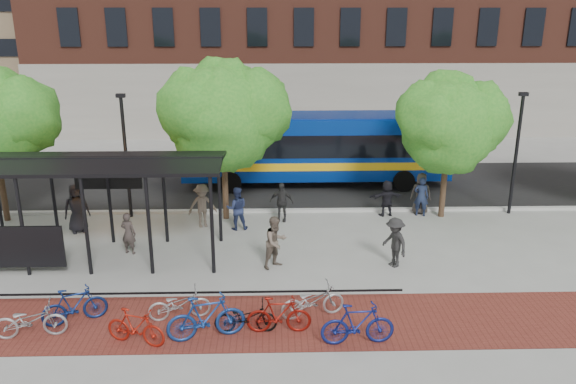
{
  "coord_description": "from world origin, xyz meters",
  "views": [
    {
      "loc": [
        -1.01,
        -18.67,
        8.09
      ],
      "look_at": [
        -0.47,
        1.78,
        1.6
      ],
      "focal_mm": 35.0,
      "sensor_mm": 36.0,
      "label": 1
    }
  ],
  "objects_px": {
    "pedestrian_2": "(237,208)",
    "pedestrian_9": "(395,242)",
    "lamp_post_left": "(126,153)",
    "bike_6": "(179,304)",
    "pedestrian_0": "(77,208)",
    "bike_10": "(313,301)",
    "tree_c": "(451,120)",
    "bike_7": "(206,317)",
    "bike_8": "(246,317)",
    "bike_11": "(358,324)",
    "bus": "(316,145)",
    "tree_b": "(225,111)",
    "bike_9": "(279,315)",
    "pedestrian_7": "(421,196)",
    "bike_5": "(136,327)",
    "pedestrian_8": "(276,242)",
    "lamp_post_right": "(517,150)",
    "pedestrian_3": "(202,206)",
    "pedestrian_4": "(281,202)",
    "bike_3": "(74,305)",
    "pedestrian_6": "(421,193)",
    "pedestrian_5": "(387,198)",
    "bike_2": "(30,320)",
    "pedestrian_1": "(128,233)",
    "bus_shelter": "(60,174)"
  },
  "relations": [
    {
      "from": "bike_2",
      "to": "bike_10",
      "type": "height_order",
      "value": "same"
    },
    {
      "from": "lamp_post_right",
      "to": "pedestrian_3",
      "type": "distance_m",
      "value": 13.04
    },
    {
      "from": "pedestrian_3",
      "to": "pedestrian_4",
      "type": "height_order",
      "value": "pedestrian_3"
    },
    {
      "from": "lamp_post_left",
      "to": "pedestrian_8",
      "type": "xyz_separation_m",
      "value": [
        6.04,
        -5.06,
        -1.86
      ]
    },
    {
      "from": "bike_5",
      "to": "bike_7",
      "type": "distance_m",
      "value": 1.79
    },
    {
      "from": "bike_5",
      "to": "pedestrian_4",
      "type": "distance_m",
      "value": 9.73
    },
    {
      "from": "tree_b",
      "to": "bike_6",
      "type": "bearing_deg",
      "value": -95.23
    },
    {
      "from": "bus_shelter",
      "to": "pedestrian_7",
      "type": "bearing_deg",
      "value": 16.38
    },
    {
      "from": "bike_5",
      "to": "pedestrian_4",
      "type": "relative_size",
      "value": 1.01
    },
    {
      "from": "bike_7",
      "to": "bike_11",
      "type": "distance_m",
      "value": 3.9
    },
    {
      "from": "bike_11",
      "to": "pedestrian_3",
      "type": "distance_m",
      "value": 9.84
    },
    {
      "from": "tree_c",
      "to": "pedestrian_7",
      "type": "relative_size",
      "value": 3.54
    },
    {
      "from": "pedestrian_2",
      "to": "pedestrian_9",
      "type": "relative_size",
      "value": 1.0
    },
    {
      "from": "tree_b",
      "to": "bike_9",
      "type": "relative_size",
      "value": 3.75
    },
    {
      "from": "bus",
      "to": "bike_10",
      "type": "distance_m",
      "value": 13.04
    },
    {
      "from": "bike_6",
      "to": "bike_7",
      "type": "relative_size",
      "value": 0.83
    },
    {
      "from": "bike_8",
      "to": "bike_11",
      "type": "bearing_deg",
      "value": -103.66
    },
    {
      "from": "lamp_post_left",
      "to": "bike_9",
      "type": "bearing_deg",
      "value": -56.29
    },
    {
      "from": "bike_2",
      "to": "bike_8",
      "type": "bearing_deg",
      "value": -97.48
    },
    {
      "from": "bike_9",
      "to": "bike_6",
      "type": "bearing_deg",
      "value": 74.34
    },
    {
      "from": "tree_c",
      "to": "pedestrian_9",
      "type": "bearing_deg",
      "value": -122.54
    },
    {
      "from": "bike_3",
      "to": "pedestrian_5",
      "type": "distance_m",
      "value": 13.16
    },
    {
      "from": "bike_9",
      "to": "pedestrian_7",
      "type": "bearing_deg",
      "value": -33.97
    },
    {
      "from": "bike_2",
      "to": "pedestrian_4",
      "type": "xyz_separation_m",
      "value": [
        6.68,
        8.52,
        0.33
      ]
    },
    {
      "from": "pedestrian_3",
      "to": "pedestrian_4",
      "type": "relative_size",
      "value": 1.08
    },
    {
      "from": "bike_3",
      "to": "bike_10",
      "type": "relative_size",
      "value": 0.94
    },
    {
      "from": "pedestrian_9",
      "to": "bike_7",
      "type": "bearing_deg",
      "value": -80.37
    },
    {
      "from": "bike_9",
      "to": "pedestrian_7",
      "type": "height_order",
      "value": "pedestrian_7"
    },
    {
      "from": "bike_6",
      "to": "pedestrian_8",
      "type": "relative_size",
      "value": 0.96
    },
    {
      "from": "bike_8",
      "to": "bike_9",
      "type": "bearing_deg",
      "value": -93.17
    },
    {
      "from": "tree_b",
      "to": "bus",
      "type": "bearing_deg",
      "value": 50.6
    },
    {
      "from": "lamp_post_right",
      "to": "pedestrian_0",
      "type": "xyz_separation_m",
      "value": [
        -17.63,
        -1.65,
        -1.78
      ]
    },
    {
      "from": "lamp_post_left",
      "to": "lamp_post_right",
      "type": "height_order",
      "value": "same"
    },
    {
      "from": "bike_3",
      "to": "bike_6",
      "type": "bearing_deg",
      "value": -111.4
    },
    {
      "from": "lamp_post_right",
      "to": "bike_3",
      "type": "distance_m",
      "value": 17.79
    },
    {
      "from": "bike_5",
      "to": "pedestrian_2",
      "type": "bearing_deg",
      "value": 3.88
    },
    {
      "from": "bike_8",
      "to": "pedestrian_6",
      "type": "distance_m",
      "value": 11.56
    },
    {
      "from": "bus_shelter",
      "to": "bike_5",
      "type": "bearing_deg",
      "value": -57.12
    },
    {
      "from": "lamp_post_left",
      "to": "pedestrian_3",
      "type": "bearing_deg",
      "value": -21.49
    },
    {
      "from": "lamp_post_left",
      "to": "bike_6",
      "type": "distance_m",
      "value": 9.3
    },
    {
      "from": "bike_10",
      "to": "tree_c",
      "type": "bearing_deg",
      "value": -52.45
    },
    {
      "from": "pedestrian_5",
      "to": "bike_2",
      "type": "bearing_deg",
      "value": 28.49
    },
    {
      "from": "pedestrian_4",
      "to": "pedestrian_7",
      "type": "height_order",
      "value": "pedestrian_7"
    },
    {
      "from": "pedestrian_0",
      "to": "pedestrian_2",
      "type": "bearing_deg",
      "value": -23.77
    },
    {
      "from": "pedestrian_9",
      "to": "bike_3",
      "type": "bearing_deg",
      "value": -97.22
    },
    {
      "from": "tree_b",
      "to": "bus",
      "type": "height_order",
      "value": "tree_b"
    },
    {
      "from": "tree_c",
      "to": "pedestrian_5",
      "type": "relative_size",
      "value": 3.87
    },
    {
      "from": "pedestrian_6",
      "to": "bike_10",
      "type": "bearing_deg",
      "value": 71.0
    },
    {
      "from": "bike_5",
      "to": "pedestrian_1",
      "type": "relative_size",
      "value": 1.08
    },
    {
      "from": "pedestrian_6",
      "to": "pedestrian_4",
      "type": "bearing_deg",
      "value": 19.88
    }
  ]
}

